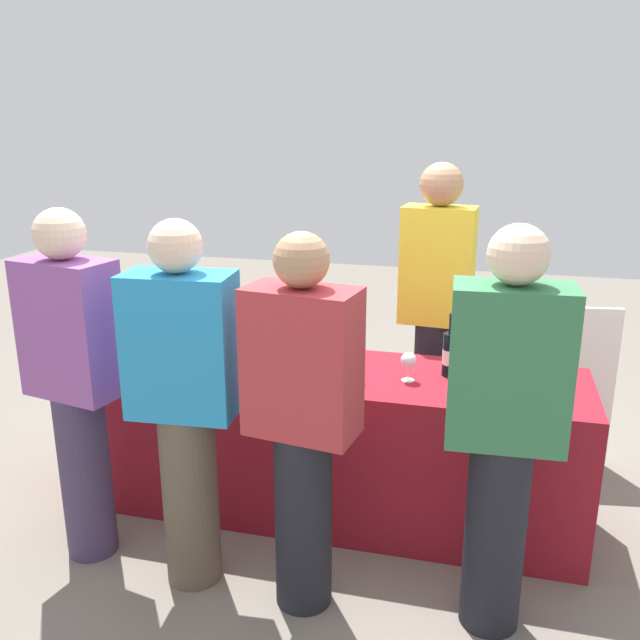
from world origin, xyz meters
The scene contains 17 objects.
ground_plane centered at (0.00, 0.00, 0.00)m, with size 12.00×12.00×0.00m, color slate.
tasting_table centered at (0.00, 0.00, 0.39)m, with size 2.58×0.66×0.77m, color maroon.
wine_bottle_0 centered at (-1.02, 0.17, 0.88)m, with size 0.08×0.08×0.29m.
wine_bottle_1 centered at (-0.67, 0.12, 0.88)m, with size 0.07×0.07×0.30m.
wine_bottle_2 centered at (-0.51, 0.17, 0.88)m, with size 0.08×0.08×0.30m.
wine_bottle_3 centered at (0.09, 0.15, 0.88)m, with size 0.07×0.07×0.31m.
wine_bottle_4 centered at (0.62, 0.07, 0.88)m, with size 0.08×0.08×0.31m.
wine_glass_0 centered at (0.20, -0.12, 0.86)m, with size 0.07×0.07×0.13m.
wine_glass_1 centered at (0.44, -0.05, 0.87)m, with size 0.07×0.07×0.14m.
wine_glass_2 centered at (0.72, -0.12, 0.88)m, with size 0.06×0.06×0.14m.
ice_bucket centered at (0.83, 0.13, 0.86)m, with size 0.22×0.22×0.18m, color silver.
server_pouring centered at (0.50, 0.65, 0.95)m, with size 0.40×0.25×1.74m.
guest_0 centered at (-0.95, -0.62, 0.87)m, with size 0.45×0.30×1.61m.
guest_1 centered at (-0.40, -0.68, 0.85)m, with size 0.45×0.27×1.59m.
guest_2 centered at (0.11, -0.71, 0.84)m, with size 0.46×0.30×1.57m.
guest_3 centered at (0.87, -0.65, 0.87)m, with size 0.44×0.26×1.62m.
menu_board centered at (1.20, 0.78, 0.48)m, with size 0.62×0.03×0.96m, color white.
Camera 1 is at (0.78, -3.05, 1.97)m, focal length 38.26 mm.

